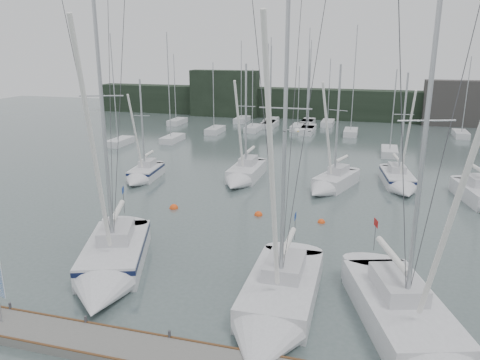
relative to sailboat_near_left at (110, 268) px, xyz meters
name	(u,v)px	position (x,y,z in m)	size (l,w,h in m)	color
ground	(242,303)	(7.50, -0.46, -0.66)	(160.00, 160.00, 0.00)	#4E5F5D
far_treeline	(340,104)	(7.50, 61.54, 1.84)	(90.00, 4.00, 5.00)	black
far_building_left	(225,94)	(-12.50, 59.54, 3.34)	(12.00, 3.00, 8.00)	black
far_building_right	(457,103)	(25.50, 59.54, 2.84)	(10.00, 3.00, 7.00)	#393735
mast_forest	(326,131)	(6.76, 46.35, -0.18)	(54.47, 27.06, 14.89)	silver
sailboat_near_left	(110,268)	(0.00, 0.00, 0.00)	(6.41, 10.30, 16.30)	silver
sailboat_near_center	(274,313)	(9.36, -1.78, -0.09)	(3.39, 10.48, 16.24)	silver
sailboat_near_right	(422,344)	(15.57, -2.42, -0.05)	(6.55, 11.54, 15.82)	silver
sailboat_mid_a	(142,175)	(-7.22, 17.70, -0.13)	(2.85, 6.39, 9.97)	silver
sailboat_mid_b	(242,176)	(1.84, 19.96, -0.10)	(2.56, 8.12, 11.40)	silver
sailboat_mid_c	(329,184)	(9.82, 19.47, -0.10)	(4.55, 7.62, 11.39)	silver
sailboat_mid_d	(400,183)	(15.74, 21.75, -0.12)	(3.49, 7.98, 10.72)	silver
buoy_a	(258,215)	(5.36, 11.77, -0.66)	(0.61, 0.61, 0.61)	#F74F16
buoy_b	(321,222)	(10.03, 11.54, -0.66)	(0.54, 0.54, 0.54)	#F74F16
buoy_c	(174,208)	(-1.31, 11.46, -0.66)	(0.67, 0.67, 0.67)	#F74F16
seagull	(297,130)	(9.96, -0.62, 8.02)	(1.06, 0.53, 0.21)	white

